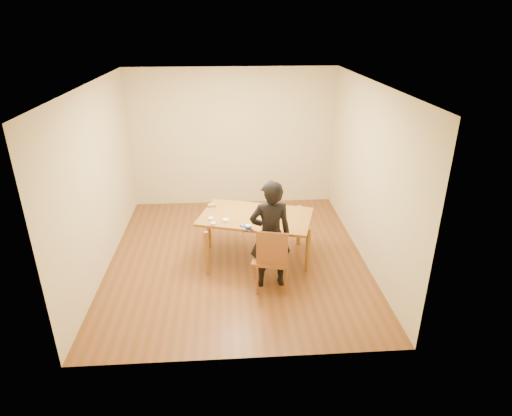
{
  "coord_description": "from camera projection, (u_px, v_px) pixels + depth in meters",
  "views": [
    {
      "loc": [
        -0.11,
        -5.97,
        3.52
      ],
      "look_at": [
        0.3,
        -0.12,
        0.9
      ],
      "focal_mm": 30.0,
      "sensor_mm": 36.0,
      "label": 1
    }
  ],
  "objects": [
    {
      "name": "spatula",
      "position": [
        248.0,
        231.0,
        6.06
      ],
      "size": [
        0.16,
        0.09,
        0.01
      ],
      "primitive_type": "cube",
      "rotation": [
        0.0,
        0.0,
        0.43
      ],
      "color": "black",
      "rests_on": "dining_table"
    },
    {
      "name": "ramekin_green",
      "position": [
        226.0,
        220.0,
        6.32
      ],
      "size": [
        0.09,
        0.09,
        0.04
      ],
      "primitive_type": "cylinder",
      "color": "white",
      "rests_on": "dining_table"
    },
    {
      "name": "room_shell",
      "position": [
        235.0,
        170.0,
        6.64
      ],
      "size": [
        4.0,
        4.5,
        2.7
      ],
      "color": "brown",
      "rests_on": "ground"
    },
    {
      "name": "person",
      "position": [
        270.0,
        235.0,
        5.86
      ],
      "size": [
        0.61,
        0.43,
        1.59
      ],
      "primitive_type": "imported",
      "rotation": [
        0.0,
        0.0,
        3.23
      ],
      "color": "black",
      "rests_on": "floor"
    },
    {
      "name": "frosting_dollop",
      "position": [
        243.0,
        225.0,
        6.2
      ],
      "size": [
        0.04,
        0.04,
        0.02
      ],
      "primitive_type": "ellipsoid",
      "color": "white",
      "rests_on": "frosting_lid"
    },
    {
      "name": "candy_box_green",
      "position": [
        212.0,
        205.0,
        6.83
      ],
      "size": [
        0.14,
        0.1,
        0.02
      ],
      "primitive_type": "cube",
      "rotation": [
        0.0,
        0.0,
        0.27
      ],
      "color": "green",
      "rests_on": "candy_box_pink"
    },
    {
      "name": "frosting_dome",
      "position": [
        267.0,
        206.0,
        6.59
      ],
      "size": [
        0.24,
        0.24,
        0.03
      ],
      "primitive_type": "ellipsoid",
      "color": "white",
      "rests_on": "cake"
    },
    {
      "name": "frosting_tub",
      "position": [
        248.0,
        227.0,
        6.08
      ],
      "size": [
        0.09,
        0.09,
        0.08
      ],
      "primitive_type": "cylinder",
      "color": "white",
      "rests_on": "dining_table"
    },
    {
      "name": "ramekin_yellow",
      "position": [
        211.0,
        219.0,
        6.39
      ],
      "size": [
        0.08,
        0.08,
        0.04
      ],
      "primitive_type": "cylinder",
      "color": "white",
      "rests_on": "dining_table"
    },
    {
      "name": "candy_box_pink",
      "position": [
        212.0,
        206.0,
        6.83
      ],
      "size": [
        0.14,
        0.09,
        0.02
      ],
      "primitive_type": "cube",
      "rotation": [
        0.0,
        0.0,
        0.16
      ],
      "color": "#C92F6E",
      "rests_on": "dining_table"
    },
    {
      "name": "cake_plate",
      "position": [
        267.0,
        212.0,
        6.63
      ],
      "size": [
        0.32,
        0.32,
        0.02
      ],
      "primitive_type": "cylinder",
      "color": "red",
      "rests_on": "dining_table"
    },
    {
      "name": "ramekin_multi",
      "position": [
        213.0,
        224.0,
        6.23
      ],
      "size": [
        0.07,
        0.07,
        0.04
      ],
      "primitive_type": "cylinder",
      "color": "white",
      "rests_on": "dining_table"
    },
    {
      "name": "dining_table",
      "position": [
        256.0,
        217.0,
        6.54
      ],
      "size": [
        1.88,
        1.43,
        0.04
      ],
      "primitive_type": "cube",
      "rotation": [
        0.0,
        0.0,
        -0.29
      ],
      "color": "brown",
      "rests_on": "floor"
    },
    {
      "name": "frosting_lid",
      "position": [
        243.0,
        226.0,
        6.2
      ],
      "size": [
        0.1,
        0.1,
        0.01
      ],
      "primitive_type": "cylinder",
      "color": "#241AAC",
      "rests_on": "dining_table"
    },
    {
      "name": "dining_chair",
      "position": [
        270.0,
        258.0,
        5.96
      ],
      "size": [
        0.56,
        0.56,
        0.04
      ],
      "primitive_type": "cube",
      "rotation": [
        0.0,
        0.0,
        -0.23
      ],
      "color": "brown",
      "rests_on": "floor"
    },
    {
      "name": "cake",
      "position": [
        267.0,
        209.0,
        6.61
      ],
      "size": [
        0.24,
        0.24,
        0.08
      ],
      "primitive_type": "cylinder",
      "color": "white",
      "rests_on": "cake_plate"
    }
  ]
}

